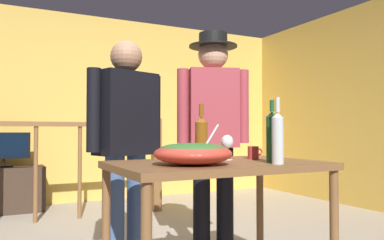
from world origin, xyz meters
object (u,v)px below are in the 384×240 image
at_px(mug_red, 254,153).
at_px(person_standing_right, 213,123).
at_px(wine_bottle_amber, 201,137).
at_px(wine_bottle_clear, 278,137).
at_px(tv_console, 3,190).
at_px(wine_bottle_green, 272,136).
at_px(serving_table, 217,177).
at_px(wine_glass, 227,143).
at_px(salad_bowl, 193,152).
at_px(stair_railing, 59,157).
at_px(person_standing_left, 126,135).
at_px(flat_screen_tv, 4,147).

relative_size(mug_red, person_standing_right, 0.06).
distance_m(wine_bottle_amber, mug_red, 0.37).
xyz_separation_m(wine_bottle_clear, wine_bottle_amber, (-0.25, 0.40, -0.01)).
distance_m(tv_console, wine_bottle_green, 3.64).
relative_size(serving_table, wine_bottle_green, 3.37).
relative_size(serving_table, person_standing_right, 0.70).
height_order(tv_console, wine_bottle_amber, wine_bottle_amber).
height_order(serving_table, person_standing_right, person_standing_right).
bearing_deg(person_standing_right, wine_bottle_clear, 102.03).
bearing_deg(wine_bottle_clear, person_standing_right, 82.21).
distance_m(wine_glass, mug_red, 0.20).
bearing_deg(person_standing_right, salad_bowl, 73.27).
relative_size(wine_bottle_green, wine_bottle_amber, 1.04).
distance_m(serving_table, wine_bottle_clear, 0.42).
relative_size(wine_glass, wine_bottle_clear, 0.43).
relative_size(stair_railing, salad_bowl, 7.81).
relative_size(wine_bottle_clear, person_standing_left, 0.23).
bearing_deg(wine_bottle_clear, tv_console, 110.30).
bearing_deg(tv_console, flat_screen_tv, -90.00).
bearing_deg(tv_console, wine_glass, -68.80).
xyz_separation_m(mug_red, person_standing_left, (-0.66, 0.56, 0.11)).
distance_m(wine_bottle_clear, person_standing_right, 0.93).
relative_size(wine_bottle_clear, wine_bottle_green, 1.02).
height_order(flat_screen_tv, mug_red, flat_screen_tv).
bearing_deg(wine_bottle_green, stair_railing, 106.64).
height_order(stair_railing, tv_console, stair_railing).
bearing_deg(wine_bottle_amber, mug_red, -7.07).
bearing_deg(wine_bottle_green, serving_table, 146.57).
bearing_deg(wine_bottle_green, wine_glass, 114.50).
xyz_separation_m(flat_screen_tv, serving_table, (1.05, -3.13, -0.08)).
bearing_deg(wine_bottle_clear, wine_bottle_amber, 121.95).
bearing_deg(mug_red, flat_screen_tv, 114.25).
xyz_separation_m(tv_console, salad_bowl, (0.84, -3.26, 0.58)).
height_order(tv_console, person_standing_left, person_standing_left).
distance_m(wine_bottle_green, wine_bottle_amber, 0.42).
bearing_deg(flat_screen_tv, wine_glass, -68.60).
bearing_deg(person_standing_left, flat_screen_tv, -93.94).
xyz_separation_m(salad_bowl, person_standing_left, (-0.14, 0.75, 0.09)).
xyz_separation_m(serving_table, salad_bowl, (-0.21, -0.10, 0.15)).
bearing_deg(mug_red, person_standing_right, 87.43).
bearing_deg(wine_bottle_amber, serving_table, -75.86).
height_order(wine_glass, wine_bottle_amber, wine_bottle_amber).
distance_m(serving_table, person_standing_right, 0.80).
relative_size(wine_bottle_green, person_standing_left, 0.22).
relative_size(flat_screen_tv, salad_bowl, 1.36).
distance_m(serving_table, mug_red, 0.35).
bearing_deg(person_standing_right, person_standing_left, 19.82).
xyz_separation_m(salad_bowl, person_standing_right, (0.55, 0.75, 0.17)).
height_order(tv_console, serving_table, serving_table).
distance_m(flat_screen_tv, wine_bottle_amber, 3.17).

